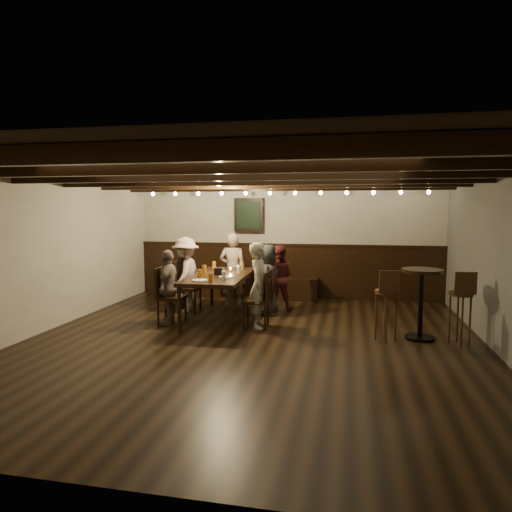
% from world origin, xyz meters
% --- Properties ---
extents(room, '(7.00, 7.00, 7.00)m').
position_xyz_m(room, '(-0.29, 2.21, 1.07)').
color(room, black).
rests_on(room, ground).
extents(dining_table, '(1.01, 2.09, 0.77)m').
position_xyz_m(dining_table, '(-0.83, 1.24, 0.71)').
color(dining_table, black).
rests_on(dining_table, floor).
extents(chair_left_near, '(0.45, 0.45, 0.94)m').
position_xyz_m(chair_left_near, '(-1.57, 1.66, 0.29)').
color(chair_left_near, black).
rests_on(chair_left_near, floor).
extents(chair_left_far, '(0.44, 0.44, 0.93)m').
position_xyz_m(chair_left_far, '(-1.53, 0.76, 0.29)').
color(chair_left_far, black).
rests_on(chair_left_far, floor).
extents(chair_right_near, '(0.41, 0.41, 0.86)m').
position_xyz_m(chair_right_near, '(-0.13, 1.72, 0.26)').
color(chair_right_near, black).
rests_on(chair_right_near, floor).
extents(chair_right_far, '(0.43, 0.43, 0.91)m').
position_xyz_m(chair_right_far, '(-0.09, 0.82, 0.28)').
color(chair_right_far, black).
rests_on(chair_right_far, floor).
extents(person_bench_left, '(0.59, 0.40, 1.18)m').
position_xyz_m(person_bench_left, '(-1.77, 2.10, 0.59)').
color(person_bench_left, '#262628').
rests_on(person_bench_left, floor).
extents(person_bench_centre, '(0.53, 0.36, 1.42)m').
position_xyz_m(person_bench_centre, '(-0.88, 2.29, 0.71)').
color(person_bench_centre, gray).
rests_on(person_bench_centre, floor).
extents(person_bench_right, '(0.60, 0.48, 1.20)m').
position_xyz_m(person_bench_right, '(0.03, 2.18, 0.60)').
color(person_bench_right, '#5C1F21').
rests_on(person_bench_right, floor).
extents(person_left_near, '(0.55, 0.91, 1.37)m').
position_xyz_m(person_left_near, '(-1.60, 1.66, 0.69)').
color(person_left_near, '#A8958E').
rests_on(person_left_near, floor).
extents(person_left_far, '(0.33, 0.73, 1.22)m').
position_xyz_m(person_left_far, '(-1.56, 0.76, 0.61)').
color(person_left_far, slate).
rests_on(person_left_far, floor).
extents(person_right_near, '(0.43, 0.63, 1.26)m').
position_xyz_m(person_right_near, '(-0.10, 1.72, 0.63)').
color(person_right_near, '#292A2C').
rests_on(person_right_near, floor).
extents(person_right_far, '(0.35, 0.51, 1.36)m').
position_xyz_m(person_right_far, '(-0.06, 0.83, 0.68)').
color(person_right_far, '#9C9784').
rests_on(person_right_far, floor).
extents(pint_a, '(0.07, 0.07, 0.14)m').
position_xyz_m(pint_a, '(-1.14, 1.93, 0.84)').
color(pint_a, '#BF7219').
rests_on(pint_a, dining_table).
extents(pint_b, '(0.07, 0.07, 0.14)m').
position_xyz_m(pint_b, '(-0.61, 1.90, 0.84)').
color(pint_b, '#BF7219').
rests_on(pint_b, dining_table).
extents(pint_c, '(0.07, 0.07, 0.14)m').
position_xyz_m(pint_c, '(-1.13, 1.33, 0.84)').
color(pint_c, '#BF7219').
rests_on(pint_c, dining_table).
extents(pint_d, '(0.07, 0.07, 0.14)m').
position_xyz_m(pint_d, '(-0.54, 1.46, 0.84)').
color(pint_d, silver).
rests_on(pint_d, dining_table).
extents(pint_e, '(0.07, 0.07, 0.14)m').
position_xyz_m(pint_e, '(-1.03, 0.78, 0.84)').
color(pint_e, '#BF7219').
rests_on(pint_e, dining_table).
extents(pint_f, '(0.07, 0.07, 0.14)m').
position_xyz_m(pint_f, '(-0.61, 0.70, 0.84)').
color(pint_f, silver).
rests_on(pint_f, dining_table).
extents(pint_g, '(0.07, 0.07, 0.14)m').
position_xyz_m(pint_g, '(-0.74, 0.45, 0.84)').
color(pint_g, '#BF7219').
rests_on(pint_g, dining_table).
extents(plate_near, '(0.24, 0.24, 0.01)m').
position_xyz_m(plate_near, '(-0.95, 0.54, 0.78)').
color(plate_near, white).
rests_on(plate_near, dining_table).
extents(plate_far, '(0.24, 0.24, 0.01)m').
position_xyz_m(plate_far, '(-0.64, 0.95, 0.78)').
color(plate_far, white).
rests_on(plate_far, dining_table).
extents(condiment_caddy, '(0.15, 0.10, 0.12)m').
position_xyz_m(condiment_caddy, '(-0.83, 1.19, 0.83)').
color(condiment_caddy, black).
rests_on(condiment_caddy, dining_table).
extents(candle, '(0.05, 0.05, 0.05)m').
position_xyz_m(candle, '(-0.72, 1.55, 0.80)').
color(candle, beige).
rests_on(candle, dining_table).
extents(high_top_table, '(0.58, 0.58, 1.02)m').
position_xyz_m(high_top_table, '(2.35, 0.67, 0.67)').
color(high_top_table, black).
rests_on(high_top_table, floor).
extents(bar_stool_left, '(0.33, 0.35, 1.04)m').
position_xyz_m(bar_stool_left, '(1.85, 0.46, 0.39)').
color(bar_stool_left, '#362011').
rests_on(bar_stool_left, floor).
extents(bar_stool_right, '(0.33, 0.35, 1.04)m').
position_xyz_m(bar_stool_right, '(2.85, 0.51, 0.39)').
color(bar_stool_right, '#362011').
rests_on(bar_stool_right, floor).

